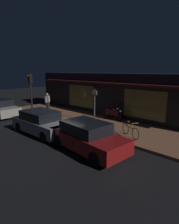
{
  "coord_description": "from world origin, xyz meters",
  "views": [
    {
      "loc": [
        9.3,
        -6.83,
        3.81
      ],
      "look_at": [
        0.42,
        2.4,
        0.95
      ],
      "focal_mm": 29.69,
      "sensor_mm": 36.0,
      "label": 1
    }
  ],
  "objects_px": {
    "traffic_light_pole": "(31,89)",
    "parked_car_near": "(0,108)",
    "person_photographer": "(48,102)",
    "sign_post": "(94,104)",
    "parked_car_far": "(41,122)",
    "parked_car_across": "(87,137)",
    "motorcycle": "(112,113)",
    "bicycle_parked": "(130,131)"
  },
  "relations": [
    {
      "from": "motorcycle",
      "to": "parked_car_across",
      "type": "xyz_separation_m",
      "value": [
        2.27,
        -5.02,
        0.06
      ]
    },
    {
      "from": "parked_car_near",
      "to": "parked_car_far",
      "type": "relative_size",
      "value": 1.0
    },
    {
      "from": "bicycle_parked",
      "to": "sign_post",
      "type": "xyz_separation_m",
      "value": [
        -3.54,
        0.87,
        1.0
      ]
    },
    {
      "from": "traffic_light_pole",
      "to": "person_photographer",
      "type": "bearing_deg",
      "value": 120.28
    },
    {
      "from": "bicycle_parked",
      "to": "traffic_light_pole",
      "type": "bearing_deg",
      "value": -167.98
    },
    {
      "from": "motorcycle",
      "to": "person_photographer",
      "type": "xyz_separation_m",
      "value": [
        -6.24,
        -1.61,
        0.38
      ]
    },
    {
      "from": "motorcycle",
      "to": "parked_car_far",
      "type": "xyz_separation_m",
      "value": [
        -1.52,
        -5.21,
        0.06
      ]
    },
    {
      "from": "parked_car_near",
      "to": "parked_car_across",
      "type": "distance_m",
      "value": 10.36
    },
    {
      "from": "parked_car_across",
      "to": "traffic_light_pole",
      "type": "bearing_deg",
      "value": 171.3
    },
    {
      "from": "sign_post",
      "to": "bicycle_parked",
      "type": "bearing_deg",
      "value": -13.76
    },
    {
      "from": "parked_car_far",
      "to": "parked_car_near",
      "type": "bearing_deg",
      "value": 179.72
    },
    {
      "from": "sign_post",
      "to": "parked_car_far",
      "type": "height_order",
      "value": "sign_post"
    },
    {
      "from": "parked_car_across",
      "to": "person_photographer",
      "type": "bearing_deg",
      "value": 158.12
    },
    {
      "from": "bicycle_parked",
      "to": "parked_car_across",
      "type": "distance_m",
      "value": 2.85
    },
    {
      "from": "traffic_light_pole",
      "to": "bicycle_parked",
      "type": "bearing_deg",
      "value": 12.02
    },
    {
      "from": "person_photographer",
      "to": "parked_car_far",
      "type": "height_order",
      "value": "person_photographer"
    },
    {
      "from": "bicycle_parked",
      "to": "person_photographer",
      "type": "xyz_separation_m",
      "value": [
        -9.2,
        0.65,
        0.52
      ]
    },
    {
      "from": "bicycle_parked",
      "to": "parked_car_near",
      "type": "height_order",
      "value": "parked_car_near"
    },
    {
      "from": "motorcycle",
      "to": "bicycle_parked",
      "type": "distance_m",
      "value": 3.72
    },
    {
      "from": "motorcycle",
      "to": "parked_car_far",
      "type": "relative_size",
      "value": 0.41
    },
    {
      "from": "motorcycle",
      "to": "person_photographer",
      "type": "height_order",
      "value": "person_photographer"
    },
    {
      "from": "person_photographer",
      "to": "sign_post",
      "type": "xyz_separation_m",
      "value": [
        5.66,
        0.21,
        0.48
      ]
    },
    {
      "from": "person_photographer",
      "to": "sign_post",
      "type": "height_order",
      "value": "sign_post"
    },
    {
      "from": "person_photographer",
      "to": "parked_car_far",
      "type": "distance_m",
      "value": 5.95
    },
    {
      "from": "bicycle_parked",
      "to": "traffic_light_pole",
      "type": "distance_m",
      "value": 8.25
    },
    {
      "from": "bicycle_parked",
      "to": "parked_car_near",
      "type": "relative_size",
      "value": 0.36
    },
    {
      "from": "bicycle_parked",
      "to": "parked_car_far",
      "type": "height_order",
      "value": "parked_car_far"
    },
    {
      "from": "sign_post",
      "to": "parked_car_far",
      "type": "bearing_deg",
      "value": -103.79
    },
    {
      "from": "bicycle_parked",
      "to": "motorcycle",
      "type": "bearing_deg",
      "value": 142.59
    },
    {
      "from": "sign_post",
      "to": "parked_car_across",
      "type": "height_order",
      "value": "sign_post"
    },
    {
      "from": "parked_car_near",
      "to": "parked_car_across",
      "type": "bearing_deg",
      "value": 0.83
    },
    {
      "from": "traffic_light_pole",
      "to": "parked_car_near",
      "type": "xyz_separation_m",
      "value": [
        -3.2,
        -1.24,
        -1.77
      ]
    },
    {
      "from": "person_photographer",
      "to": "parked_car_near",
      "type": "relative_size",
      "value": 0.4
    },
    {
      "from": "bicycle_parked",
      "to": "person_photographer",
      "type": "bearing_deg",
      "value": 175.93
    },
    {
      "from": "parked_car_far",
      "to": "person_photographer",
      "type": "bearing_deg",
      "value": 142.7
    },
    {
      "from": "motorcycle",
      "to": "sign_post",
      "type": "xyz_separation_m",
      "value": [
        -0.58,
        -1.39,
        0.86
      ]
    },
    {
      "from": "parked_car_near",
      "to": "parked_car_far",
      "type": "bearing_deg",
      "value": -0.28
    },
    {
      "from": "sign_post",
      "to": "parked_car_far",
      "type": "distance_m",
      "value": 4.01
    },
    {
      "from": "person_photographer",
      "to": "parked_car_across",
      "type": "height_order",
      "value": "person_photographer"
    },
    {
      "from": "parked_car_near",
      "to": "parked_car_far",
      "type": "height_order",
      "value": "same"
    },
    {
      "from": "motorcycle",
      "to": "bicycle_parked",
      "type": "bearing_deg",
      "value": -37.41
    },
    {
      "from": "traffic_light_pole",
      "to": "parked_car_across",
      "type": "xyz_separation_m",
      "value": [
        7.15,
        -1.09,
        -1.77
      ]
    }
  ]
}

